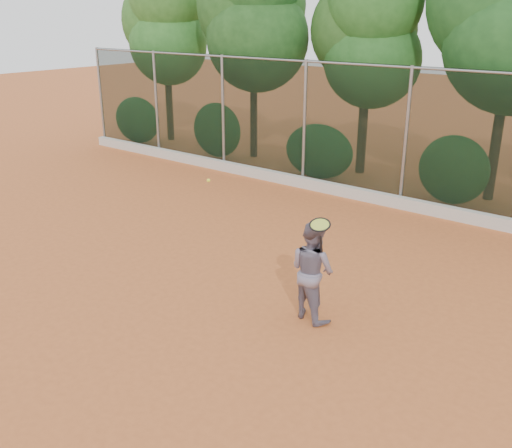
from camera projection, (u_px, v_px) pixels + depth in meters
The scene contains 7 objects.
ground at pixel (219, 310), 9.53m from camera, with size 80.00×80.00×0.00m, color #C9642F.
concrete_curb at pixel (397, 202), 14.50m from camera, with size 24.00×0.20×0.30m, color beige.
tennis_player at pixel (312, 271), 9.05m from camera, with size 0.81×0.63×1.66m, color slate.
chainlink_fence at pixel (406, 134), 14.04m from camera, with size 24.09×0.09×3.50m.
foliage_backdrop at pixel (427, 24), 14.93m from camera, with size 23.70×3.63×7.55m.
tennis_racket at pixel (320, 227), 8.49m from camera, with size 0.41×0.41×0.58m.
tennis_ball_in_flight at pixel (209, 180), 10.08m from camera, with size 0.07×0.07×0.07m.
Camera 1 is at (5.69, -6.24, 4.68)m, focal length 40.00 mm.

